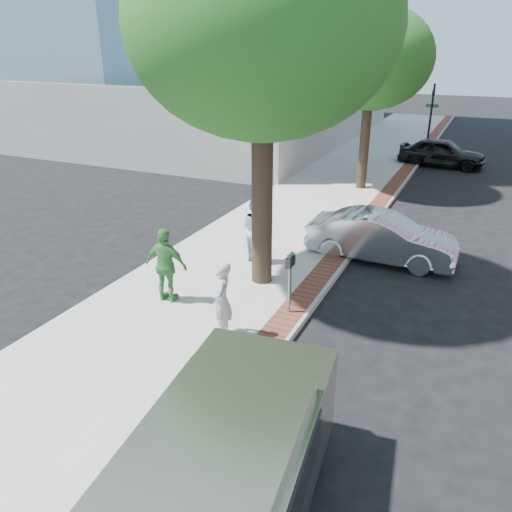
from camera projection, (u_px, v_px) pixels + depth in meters
The scene contains 15 objects.
ground at pixel (251, 324), 11.24m from camera, with size 120.00×120.00×0.00m, color black.
sidewalk at pixel (307, 212), 18.47m from camera, with size 5.00×60.00×0.15m, color #9E9991.
brick_strip at pixel (366, 218), 17.58m from camera, with size 0.60×60.00×0.01m, color brown.
curb at pixel (376, 222), 17.48m from camera, with size 0.10×60.00×0.15m, color gray.
office_base at pixel (217, 105), 33.86m from camera, with size 18.20×22.20×4.00m, color gray.
signal_near at pixel (431, 112), 28.37m from camera, with size 0.70×0.15×3.80m.
tree_near at pixel (263, 26), 10.64m from camera, with size 6.00×6.00×8.51m.
tree_far at pixel (372, 58), 19.37m from camera, with size 4.80×4.80×7.14m.
parking_meter at pixel (290, 270), 11.01m from camera, with size 0.12×0.32×1.47m.
person_gray at pixel (222, 300), 10.17m from camera, with size 0.61×0.40×1.68m, color #ADADB2.
person_officer at pixel (256, 230), 13.80m from camera, with size 0.90×0.70×1.85m, color #9ACAEF.
person_green at pixel (166, 265), 11.62m from camera, with size 1.06×0.44×1.81m, color #418D40.
sedan_silver at pixel (381, 237), 14.33m from camera, with size 1.47×4.21×1.39m, color silver.
bg_car at pixel (442, 152), 25.44m from camera, with size 1.70×4.22×1.44m, color black.
van at pixel (218, 489), 5.82m from camera, with size 2.48×5.26×1.88m.
Camera 1 is at (4.21, -8.79, 5.81)m, focal length 35.00 mm.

